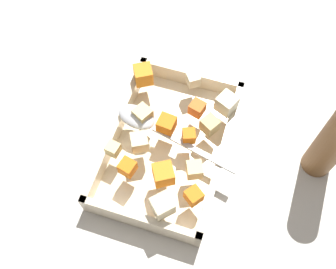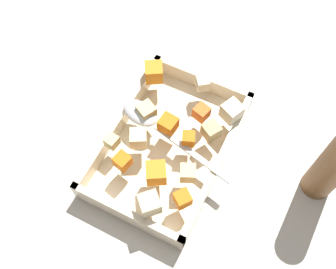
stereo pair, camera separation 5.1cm
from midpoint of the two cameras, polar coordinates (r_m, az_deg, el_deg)
The scene contains 18 objects.
ground_plane at distance 0.74m, azimuth 2.58°, elevation -3.92°, with size 4.00×4.00×0.00m, color beige.
baking_dish at distance 0.74m, azimuth 1.99°, elevation -1.88°, with size 0.32×0.22×0.05m.
carrot_chunk_corner_se at distance 0.76m, azimuth -0.15°, elevation 9.06°, with size 0.03×0.03×0.03m, color orange.
carrot_chunk_front_center at distance 0.67m, azimuth -4.58°, elevation -4.09°, with size 0.03×0.03×0.03m, color orange.
carrot_chunk_far_right at distance 0.70m, azimuth 2.11°, elevation 1.35°, with size 0.03×0.03×0.03m, color orange.
carrot_chunk_heap_side at distance 0.72m, azimuth 7.00°, elevation 3.12°, with size 0.03×0.03×0.03m, color orange.
carrot_chunk_near_spoon at distance 0.69m, azimuth 5.16°, elevation -0.76°, with size 0.02×0.02×0.02m, color orange.
carrot_chunk_corner_ne at distance 0.64m, azimuth 4.45°, elevation -9.61°, with size 0.03×0.03×0.03m, color orange.
carrot_chunk_heap_top at distance 0.65m, azimuth 0.73°, elevation -5.96°, with size 0.03×0.03×0.03m, color orange.
potato_chunk_near_right at distance 0.76m, azimuth 7.10°, elevation 7.39°, with size 0.02×0.02×0.02m, color beige.
potato_chunk_center at distance 0.72m, azimuth 11.41°, elevation 3.21°, with size 0.03×0.03×0.03m, color beige.
potato_chunk_near_left at distance 0.64m, azimuth -0.41°, elevation -10.34°, with size 0.03×0.03×0.03m, color beige.
potato_chunk_back_center at distance 0.66m, azimuth 5.16°, elevation -5.84°, with size 0.03×0.03×0.03m, color #E0CC89.
potato_chunk_rim_edge at distance 0.71m, azimuth -1.16°, elevation 3.28°, with size 0.03×0.03×0.03m, color #E0CC89.
potato_chunk_mid_left at distance 0.69m, azimuth -2.27°, elevation -0.66°, with size 0.03×0.03×0.03m, color beige.
potato_chunk_corner_sw at distance 0.70m, azimuth 8.46°, elevation 0.43°, with size 0.03×0.03×0.03m, color tan.
potato_chunk_under_handle at distance 0.69m, azimuth -6.22°, elevation -1.12°, with size 0.02×0.02×0.02m, color #E0CC89.
serving_spoon at distance 0.71m, azimuth -1.25°, elevation 2.43°, with size 0.08×0.24×0.02m.
Camera 2 is at (-0.28, -0.13, 0.68)m, focal length 41.30 mm.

